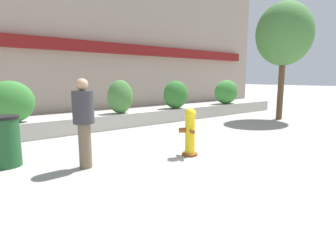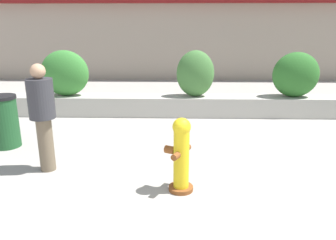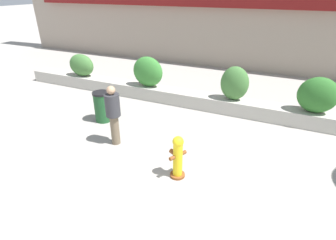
{
  "view_description": "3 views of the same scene",
  "coord_description": "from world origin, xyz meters",
  "px_view_note": "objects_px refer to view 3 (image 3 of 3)",
  "views": [
    {
      "loc": [
        -4.07,
        -2.31,
        1.73
      ],
      "look_at": [
        0.05,
        3.02,
        0.65
      ],
      "focal_mm": 28.0,
      "sensor_mm": 36.0,
      "label": 1
    },
    {
      "loc": [
        -0.24,
        -2.31,
        2.3
      ],
      "look_at": [
        -0.38,
        3.09,
        0.71
      ],
      "focal_mm": 35.0,
      "sensor_mm": 36.0,
      "label": 2
    },
    {
      "loc": [
        1.66,
        -2.67,
        4.02
      ],
      "look_at": [
        -0.89,
        2.99,
        0.85
      ],
      "focal_mm": 28.0,
      "sensor_mm": 36.0,
      "label": 3
    }
  ],
  "objects_px": {
    "hedge_bush_2": "(235,83)",
    "trash_bin": "(102,107)",
    "fire_hydrant": "(178,157)",
    "pedestrian": "(113,112)",
    "hedge_bush_3": "(318,95)",
    "hedge_bush_1": "(148,72)",
    "hedge_bush_0": "(81,65)"
  },
  "relations": [
    {
      "from": "fire_hydrant",
      "to": "trash_bin",
      "type": "xyz_separation_m",
      "value": [
        -3.36,
        1.66,
        -0.04
      ]
    },
    {
      "from": "hedge_bush_3",
      "to": "fire_hydrant",
      "type": "bearing_deg",
      "value": -125.82
    },
    {
      "from": "hedge_bush_0",
      "to": "pedestrian",
      "type": "relative_size",
      "value": 0.69
    },
    {
      "from": "fire_hydrant",
      "to": "pedestrian",
      "type": "xyz_separation_m",
      "value": [
        -2.16,
        0.63,
        0.44
      ]
    },
    {
      "from": "hedge_bush_2",
      "to": "hedge_bush_1",
      "type": "bearing_deg",
      "value": 180.0
    },
    {
      "from": "hedge_bush_2",
      "to": "trash_bin",
      "type": "bearing_deg",
      "value": -147.48
    },
    {
      "from": "pedestrian",
      "to": "trash_bin",
      "type": "bearing_deg",
      "value": 139.38
    },
    {
      "from": "hedge_bush_1",
      "to": "fire_hydrant",
      "type": "height_order",
      "value": "hedge_bush_1"
    },
    {
      "from": "fire_hydrant",
      "to": "hedge_bush_2",
      "type": "bearing_deg",
      "value": 84.3
    },
    {
      "from": "hedge_bush_0",
      "to": "trash_bin",
      "type": "distance_m",
      "value": 3.75
    },
    {
      "from": "hedge_bush_2",
      "to": "trash_bin",
      "type": "xyz_separation_m",
      "value": [
        -3.77,
        -2.4,
        -0.58
      ]
    },
    {
      "from": "fire_hydrant",
      "to": "trash_bin",
      "type": "bearing_deg",
      "value": 153.69
    },
    {
      "from": "fire_hydrant",
      "to": "hedge_bush_1",
      "type": "bearing_deg",
      "value": 125.84
    },
    {
      "from": "hedge_bush_0",
      "to": "hedge_bush_1",
      "type": "xyz_separation_m",
      "value": [
        3.27,
        0.0,
        0.11
      ]
    },
    {
      "from": "hedge_bush_3",
      "to": "hedge_bush_1",
      "type": "bearing_deg",
      "value": 180.0
    },
    {
      "from": "trash_bin",
      "to": "fire_hydrant",
      "type": "bearing_deg",
      "value": -26.31
    },
    {
      "from": "hedge_bush_1",
      "to": "hedge_bush_3",
      "type": "height_order",
      "value": "hedge_bush_1"
    },
    {
      "from": "fire_hydrant",
      "to": "pedestrian",
      "type": "distance_m",
      "value": 2.29
    },
    {
      "from": "hedge_bush_1",
      "to": "hedge_bush_0",
      "type": "bearing_deg",
      "value": 180.0
    },
    {
      "from": "trash_bin",
      "to": "hedge_bush_3",
      "type": "bearing_deg",
      "value": 20.89
    },
    {
      "from": "hedge_bush_0",
      "to": "hedge_bush_3",
      "type": "distance_m",
      "value": 9.14
    },
    {
      "from": "hedge_bush_1",
      "to": "trash_bin",
      "type": "relative_size",
      "value": 1.22
    },
    {
      "from": "trash_bin",
      "to": "hedge_bush_1",
      "type": "bearing_deg",
      "value": 79.94
    },
    {
      "from": "hedge_bush_3",
      "to": "hedge_bush_2",
      "type": "bearing_deg",
      "value": 180.0
    },
    {
      "from": "hedge_bush_0",
      "to": "trash_bin",
      "type": "bearing_deg",
      "value": -40.2
    },
    {
      "from": "fire_hydrant",
      "to": "trash_bin",
      "type": "relative_size",
      "value": 1.07
    },
    {
      "from": "hedge_bush_0",
      "to": "fire_hydrant",
      "type": "relative_size",
      "value": 1.1
    },
    {
      "from": "hedge_bush_1",
      "to": "trash_bin",
      "type": "distance_m",
      "value": 2.51
    },
    {
      "from": "hedge_bush_1",
      "to": "pedestrian",
      "type": "distance_m",
      "value": 3.52
    },
    {
      "from": "hedge_bush_1",
      "to": "pedestrian",
      "type": "bearing_deg",
      "value": -77.27
    },
    {
      "from": "hedge_bush_0",
      "to": "fire_hydrant",
      "type": "bearing_deg",
      "value": -33.23
    },
    {
      "from": "fire_hydrant",
      "to": "hedge_bush_0",
      "type": "bearing_deg",
      "value": 146.77
    }
  ]
}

